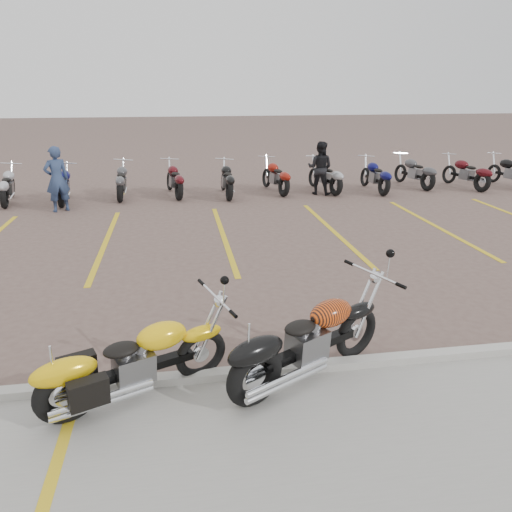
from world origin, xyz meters
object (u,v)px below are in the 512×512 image
at_px(flame_cruiser, 305,345).
at_px(person_a, 57,179).
at_px(yellow_cruiser, 131,364).
at_px(person_b, 320,168).

bearing_deg(flame_cruiser, person_a, 87.99).
height_order(yellow_cruiser, person_b, person_b).
bearing_deg(person_a, flame_cruiser, 89.47).
distance_m(yellow_cruiser, person_a, 9.82).
bearing_deg(yellow_cruiser, person_a, 82.69).
bearing_deg(person_b, yellow_cruiser, 94.13).
distance_m(person_a, person_b, 7.93).
height_order(person_a, person_b, person_a).
bearing_deg(person_a, person_b, 160.80).
height_order(flame_cruiser, person_a, person_a).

